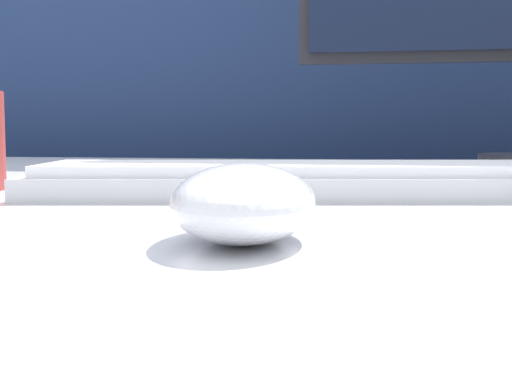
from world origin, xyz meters
TOP-DOWN VIEW (x-y plane):
  - partition_panel at (0.00, 0.69)m, footprint 5.00×0.03m
  - computer_mouse_near at (0.06, -0.25)m, footprint 0.07×0.11m
  - keyboard at (0.05, -0.04)m, footprint 0.39×0.18m

SIDE VIEW (x-z plane):
  - partition_panel at x=0.00m, z-range 0.00..1.42m
  - keyboard at x=0.05m, z-range 0.75..0.77m
  - computer_mouse_near at x=0.06m, z-range 0.75..0.78m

